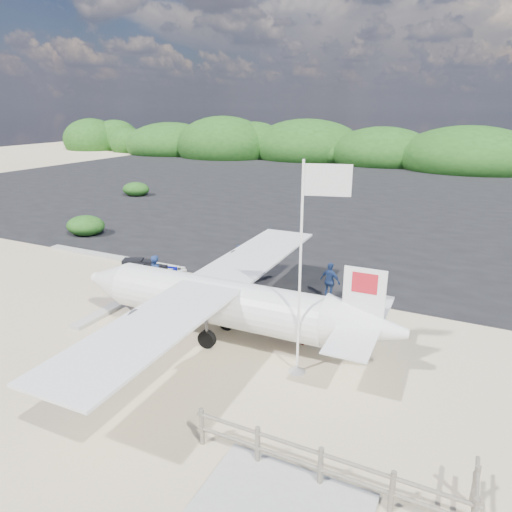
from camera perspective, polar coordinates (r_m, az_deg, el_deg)
The scene contains 14 objects.
ground at distance 17.04m, azimuth -6.22°, elevation -9.42°, with size 160.00×160.00×0.00m, color beige.
asphalt_apron at distance 44.17m, azimuth 14.95°, elevation 7.36°, with size 90.00×50.00×0.04m, color #B2B2B2, non-canonical shape.
lagoon at distance 23.64m, azimuth -23.08°, elevation -2.75°, with size 9.00×7.00×0.40m, color #B2B2B2, non-canonical shape.
walkway_pad at distance 10.68m, azimuth 3.07°, elevation -29.33°, with size 3.50×2.50×0.10m, color #B2B2B2, non-canonical shape.
vegetation_band at distance 68.63m, azimuth 19.25°, elevation 10.66°, with size 124.00×8.00×4.40m, color #B2B2B2, non-canonical shape.
fence at distance 11.22m, azimuth 7.94°, elevation -26.56°, with size 6.40×2.00×1.10m, color #B2B2B2, non-canonical shape.
baggage_cart at distance 20.89m, azimuth -13.43°, elevation -4.44°, with size 2.64×1.51×1.32m, color #0C12BF, non-canonical shape.
flagpole at distance 14.73m, azimuth 5.13°, elevation -14.17°, with size 1.31×0.54×6.53m, color white, non-canonical shape.
signboard at distance 16.47m, azimuth 3.43°, elevation -10.38°, with size 1.70×0.16×1.40m, color #551B18, non-canonical shape.
crew_a at distance 19.95m, azimuth -12.33°, elevation -2.51°, with size 0.70×0.46×1.91m, color navy.
crew_b at distance 20.98m, azimuth -2.07°, elevation -1.06°, with size 0.92×0.72×1.90m, color navy.
crew_c at distance 19.60m, azimuth 9.23°, elevation -3.13°, with size 0.96×0.40×1.63m, color navy.
aircraft_large at distance 38.88m, azimuth 26.96°, elevation 4.56°, with size 14.37×14.37×4.31m, color #B2B2B2, non-canonical shape.
aircraft_small at distance 45.51m, azimuth 3.47°, elevation 8.24°, with size 6.53×6.53×2.35m, color #B2B2B2, non-canonical shape.
Camera 1 is at (8.20, -12.68, 7.88)m, focal length 32.00 mm.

